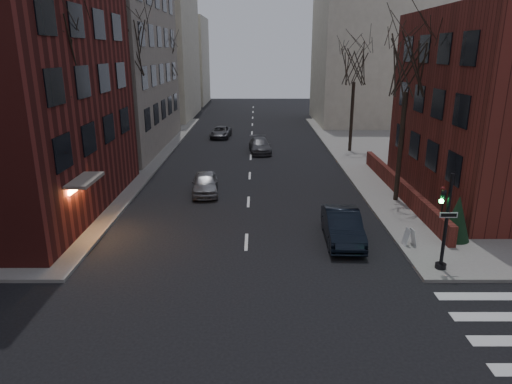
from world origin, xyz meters
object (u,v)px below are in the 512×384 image
(car_lane_gray, at_px, (260,145))
(sandwich_board, at_px, (410,237))
(tree_right_a, at_px, (409,63))
(tree_left_b, at_px, (126,47))
(car_lane_far, at_px, (221,132))
(tree_right_b, at_px, (355,64))
(traffic_signal, at_px, (444,228))
(streetlamp_far, at_px, (176,94))
(car_lane_silver, at_px, (205,183))
(streetlamp_near, at_px, (124,121))
(tree_left_c, at_px, (164,57))
(evergreen_shrub, at_px, (457,218))
(tree_left_a, at_px, (55,55))
(parked_sedan, at_px, (342,226))

(car_lane_gray, bearing_deg, sandwich_board, -77.25)
(tree_right_a, bearing_deg, tree_left_b, 155.56)
(tree_left_b, bearing_deg, car_lane_far, 67.13)
(sandwich_board, bearing_deg, car_lane_gray, 102.20)
(sandwich_board, bearing_deg, tree_right_b, 80.53)
(traffic_signal, bearing_deg, streetlamp_far, 116.06)
(tree_right_b, bearing_deg, car_lane_silver, -133.25)
(streetlamp_near, bearing_deg, tree_left_c, 91.91)
(tree_left_c, xyz_separation_m, streetlamp_near, (0.60, -18.00, -3.79))
(evergreen_shrub, bearing_deg, tree_left_b, 142.96)
(tree_left_a, distance_m, sandwich_board, 18.29)
(evergreen_shrub, bearing_deg, car_lane_gray, 114.30)
(tree_left_c, height_order, car_lane_far, tree_left_c)
(parked_sedan, bearing_deg, tree_right_b, 79.72)
(traffic_signal, height_order, tree_left_c, tree_left_c)
(tree_left_a, height_order, streetlamp_near, tree_left_a)
(traffic_signal, distance_m, tree_right_b, 23.71)
(tree_left_a, height_order, car_lane_gray, tree_left_a)
(tree_left_a, bearing_deg, tree_right_a, 12.80)
(tree_left_a, relative_size, car_lane_far, 2.52)
(car_lane_silver, distance_m, sandwich_board, 13.21)
(tree_right_b, bearing_deg, tree_right_a, -90.00)
(tree_left_a, bearing_deg, traffic_signal, -16.65)
(tree_left_a, xyz_separation_m, parked_sedan, (13.33, -1.86, -7.72))
(streetlamp_near, distance_m, sandwich_board, 19.30)
(car_lane_far, bearing_deg, tree_left_b, -108.38)
(tree_left_b, bearing_deg, streetlamp_near, -81.47)
(traffic_signal, distance_m, tree_left_c, 35.76)
(streetlamp_near, xyz_separation_m, car_lane_far, (4.98, 17.24, -3.67))
(tree_right_a, bearing_deg, tree_left_a, -167.20)
(traffic_signal, xyz_separation_m, car_lane_silver, (-10.69, 10.72, -1.23))
(tree_right_b, xyz_separation_m, parked_sedan, (-4.27, -19.86, -6.84))
(tree_left_b, xyz_separation_m, tree_right_b, (17.60, 6.00, -1.33))
(traffic_signal, height_order, car_lane_silver, traffic_signal)
(traffic_signal, distance_m, evergreen_shrub, 3.57)
(car_lane_silver, distance_m, car_lane_gray, 12.69)
(car_lane_gray, relative_size, car_lane_far, 1.07)
(streetlamp_near, distance_m, streetlamp_far, 20.00)
(tree_left_c, distance_m, tree_right_a, 28.17)
(tree_right_a, bearing_deg, traffic_signal, -95.47)
(tree_left_c, relative_size, tree_right_b, 1.06)
(sandwich_board, bearing_deg, tree_left_a, 164.97)
(tree_right_b, bearing_deg, traffic_signal, -92.15)
(tree_left_a, bearing_deg, sandwich_board, -9.26)
(tree_right_a, xyz_separation_m, parked_sedan, (-4.27, -5.86, -7.28))
(tree_right_b, bearing_deg, car_lane_gray, -179.27)
(tree_right_a, relative_size, car_lane_gray, 2.22)
(tree_left_a, bearing_deg, tree_left_b, 90.00)
(tree_right_a, xyz_separation_m, tree_right_b, (0.00, 14.00, -0.44))
(streetlamp_near, distance_m, parked_sedan, 16.48)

